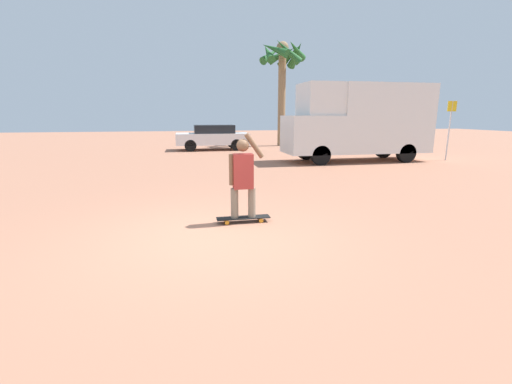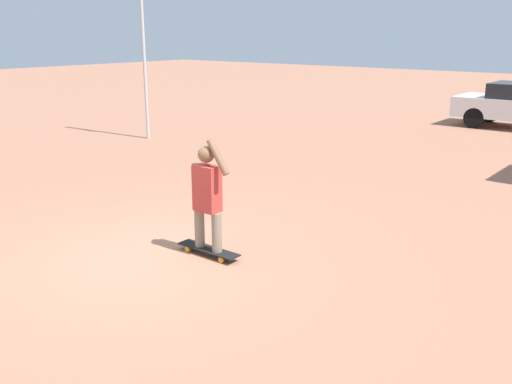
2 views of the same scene
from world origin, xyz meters
name	(u,v)px [view 1 (image 1 of 2)]	position (x,y,z in m)	size (l,w,h in m)	color
ground_plane	(213,237)	(0.00, 0.00, 0.00)	(80.00, 80.00, 0.00)	#A36B51
skateboard	(243,218)	(0.63, 0.68, 0.08)	(1.00, 0.23, 0.10)	black
person_skateboarder	(243,174)	(0.62, 0.68, 0.91)	(0.65, 0.23, 1.56)	gray
camper_van	(360,120)	(7.01, 8.44, 1.75)	(6.23, 2.02, 3.26)	black
parked_car_white	(213,137)	(1.19, 14.74, 0.76)	(4.13, 1.83, 1.43)	black
palm_tree_near_van	(283,63)	(5.88, 16.70, 5.18)	(3.08, 3.06, 6.54)	#8E704C
street_sign	(450,123)	(11.01, 7.85, 1.64)	(0.44, 0.06, 2.57)	#B7B7BC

